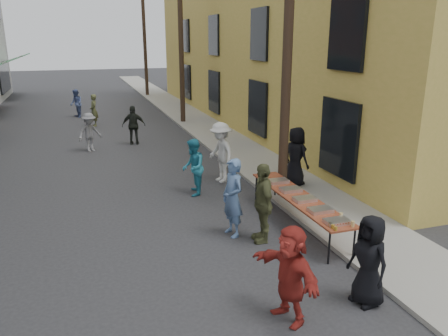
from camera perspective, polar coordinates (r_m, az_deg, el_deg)
ground at (r=8.76m, az=-9.97°, el=-13.49°), size 120.00×120.00×0.00m
sidewalk at (r=23.71m, az=-3.70°, el=6.10°), size 2.20×60.00×0.10m
building_ochre at (r=24.70m, az=11.22°, el=17.80°), size 10.00×28.00×10.00m
utility_pole_near at (r=11.79m, az=8.39°, el=17.13°), size 0.26×0.26×9.00m
utility_pole_mid at (r=23.15m, az=-5.66°, el=16.88°), size 0.26×0.26×9.00m
utility_pole_far at (r=34.94m, az=-10.35°, el=16.58°), size 0.26×0.26×9.00m
serving_table at (r=10.54m, az=9.68°, el=-3.87°), size 0.70×4.00×0.75m
catering_tray_sausage at (r=9.21m, az=14.54°, el=-6.76°), size 0.50×0.33×0.08m
catering_tray_foil_b at (r=9.71m, az=12.47°, el=-5.37°), size 0.50×0.33×0.08m
catering_tray_buns at (r=10.27m, az=10.48°, el=-4.01°), size 0.50×0.33×0.08m
catering_tray_foil_d at (r=10.85m, az=8.71°, el=-2.79°), size 0.50×0.33×0.08m
catering_tray_buns_end at (r=11.44m, az=7.12°, el=-1.70°), size 0.50×0.33×0.08m
condiment_jar_a at (r=8.86m, az=14.38°, el=-7.69°), size 0.07×0.07×0.08m
condiment_jar_b at (r=8.94m, az=14.04°, el=-7.44°), size 0.07×0.07×0.08m
condiment_jar_c at (r=9.02m, az=13.70°, el=-7.21°), size 0.07×0.07×0.08m
cup_stack at (r=9.12m, az=16.46°, el=-7.02°), size 0.08×0.08×0.12m
guest_front_a at (r=7.83m, az=18.42°, el=-11.39°), size 0.63×0.85×1.59m
guest_front_b at (r=9.85m, az=1.14°, el=-3.91°), size 0.55×0.73×1.81m
guest_front_c at (r=12.47m, az=-4.05°, el=0.08°), size 0.82×0.94×1.64m
guest_front_d at (r=13.58m, az=-0.42°, el=2.06°), size 0.92×1.33×1.89m
guest_front_e at (r=9.62m, az=5.07°, el=-4.55°), size 0.58×1.10×1.80m
guest_queue_back at (r=7.11m, az=8.66°, el=-13.52°), size 0.80×1.57×1.62m
server at (r=13.19m, az=9.37°, el=1.53°), size 0.82×1.00×1.76m
passerby_left at (r=18.15m, az=-17.14°, el=4.47°), size 1.15×0.99×1.55m
passerby_mid at (r=18.89m, az=-11.71°, el=5.48°), size 1.02×0.56×1.65m
passerby_right at (r=23.44m, az=-16.64°, el=7.22°), size 0.44×0.62×1.63m
passerby_far at (r=26.40m, az=-18.73°, el=7.98°), size 0.79×0.91×1.59m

